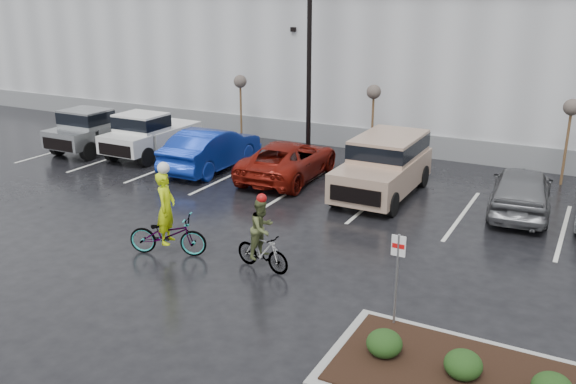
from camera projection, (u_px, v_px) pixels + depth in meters
The scene contains 18 objects.
ground at pixel (237, 295), 14.45m from camera, with size 120.00×120.00×0.00m, color black.
warehouse at pixel (462, 56), 31.76m from camera, with size 60.50×15.50×7.20m.
wooded_ridge at pixel (523, 39), 51.27m from camera, with size 80.00×25.00×6.00m, color #233C19.
lamppost at pixel (309, 22), 24.51m from camera, with size 0.50×1.00×9.22m.
sapling_west at pixel (240, 85), 28.06m from camera, with size 0.60×0.60×3.20m.
sapling_mid at pixel (374, 96), 25.17m from camera, with size 0.60×0.60×3.20m.
sapling_east at pixel (571, 112), 21.84m from camera, with size 0.60×0.60×3.20m.
shrub_a at pixel (384, 343), 11.70m from camera, with size 0.70×0.70×0.52m, color black.
shrub_b at pixel (463, 365), 11.04m from camera, with size 0.70×0.70×0.52m, color black.
fire_lane_sign at pixel (397, 270), 12.49m from camera, with size 0.30×0.05×2.20m.
pickup_silver at pixel (102, 128), 27.55m from camera, with size 2.10×5.20×1.96m, color #93979A, non-canonical shape.
pickup_white at pixel (156, 132), 26.64m from camera, with size 2.10×5.20×1.96m, color silver, non-canonical shape.
car_blue at pixel (212, 149), 24.44m from camera, with size 1.78×5.09×1.68m, color #0D2896.
car_red at pixel (289, 160), 23.25m from camera, with size 2.41×5.22×1.45m, color maroon.
suv_tan at pixel (383, 167), 21.13m from camera, with size 2.20×5.10×2.06m, color tan, non-canonical shape.
car_grey at pixel (521, 190), 19.58m from camera, with size 1.84×4.57×1.56m, color slate.
cyclist_hivis at pixel (167, 227), 16.45m from camera, with size 2.28×1.42×2.61m.
cyclist_olive at pixel (262, 242), 15.54m from camera, with size 1.64×0.82×2.06m.
Camera 1 is at (7.13, -10.88, 6.85)m, focal length 38.00 mm.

